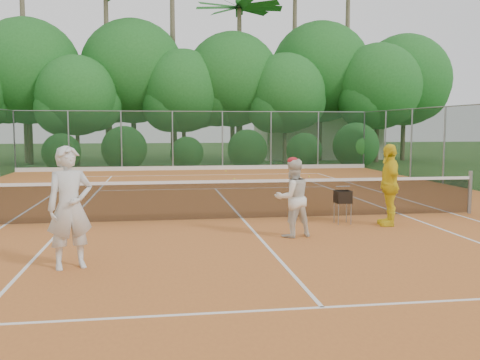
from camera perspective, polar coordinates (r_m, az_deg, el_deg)
name	(u,v)px	position (r m, az deg, el deg)	size (l,w,h in m)	color
ground	(243,220)	(12.97, 0.29, -4.29)	(120.00, 120.00, 0.00)	#244518
clay_court	(243,220)	(12.97, 0.29, -4.25)	(18.00, 36.00, 0.02)	#BD682B
club_building	(316,137)	(38.24, 8.09, 4.57)	(8.00, 5.00, 3.00)	beige
tennis_net	(243,198)	(12.89, 0.29, -1.96)	(11.97, 0.10, 1.10)	gray
player_white	(70,208)	(8.82, -17.69, -2.82)	(0.71, 0.46, 1.94)	silver
player_center_grp	(292,198)	(10.88, 5.61, -1.88)	(0.90, 0.78, 1.63)	silver
player_yellow	(389,185)	(12.53, 15.61, -0.49)	(1.08, 0.45, 1.85)	yellow
ball_hopper	(343,198)	(12.53, 10.91, -1.85)	(0.34, 0.34, 0.77)	gray
stray_ball_a	(234,179)	(22.52, -0.62, 0.13)	(0.07, 0.07, 0.07)	#D2E535
stray_ball_b	(226,171)	(26.45, -1.52, 0.97)	(0.07, 0.07, 0.07)	yellow
stray_ball_c	(309,176)	(23.78, 7.37, 0.38)	(0.07, 0.07, 0.07)	yellow
court_markings	(243,219)	(12.97, 0.29, -4.19)	(11.03, 23.83, 0.01)	white
fence_back	(198,141)	(27.70, -4.53, 4.21)	(18.07, 0.07, 3.00)	#19381E
tropical_treeline	(215,79)	(33.14, -2.73, 10.70)	(32.10, 8.49, 15.03)	brown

